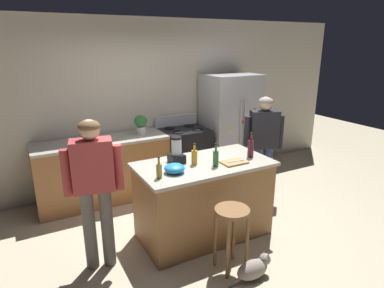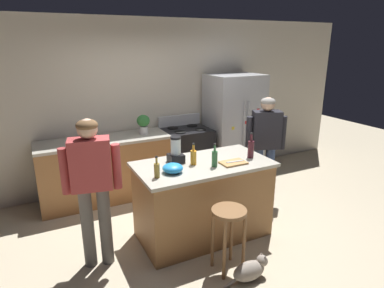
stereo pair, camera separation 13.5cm
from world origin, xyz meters
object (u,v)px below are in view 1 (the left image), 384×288
(person_by_island_left, at_px, (94,181))
(bar_stool, at_px, (232,223))
(stove_range, at_px, (184,156))
(person_by_sink_right, at_px, (263,139))
(cat, at_px, (254,268))
(refrigerator, at_px, (230,126))
(cutting_board, at_px, (234,162))
(potted_plant, at_px, (141,123))
(chef_knife, at_px, (235,161))
(kitchen_island, at_px, (204,199))
(bottle_wine, at_px, (251,148))
(bottle_soda, at_px, (194,157))
(blender_appliance, at_px, (177,152))
(bottle_vinegar, at_px, (159,170))
(bottle_olive_oil, at_px, (216,158))
(mixing_bowl, at_px, (175,168))

(person_by_island_left, height_order, bar_stool, person_by_island_left)
(stove_range, height_order, person_by_sink_right, person_by_sink_right)
(bar_stool, bearing_deg, person_by_island_left, 149.34)
(cat, bearing_deg, refrigerator, 60.71)
(person_by_sink_right, distance_m, cat, 2.04)
(bar_stool, distance_m, cutting_board, 0.78)
(stove_range, bearing_deg, potted_plant, 177.95)
(person_by_sink_right, bearing_deg, potted_plant, 143.29)
(person_by_sink_right, xyz_separation_m, chef_knife, (-0.95, -0.62, 0.02))
(kitchen_island, height_order, bottle_wine, bottle_wine)
(refrigerator, height_order, bottle_soda, refrigerator)
(bar_stool, bearing_deg, bottle_wine, 41.54)
(blender_appliance, bearing_deg, bottle_vinegar, -137.81)
(cutting_board, bearing_deg, bottle_vinegar, 179.44)
(refrigerator, xyz_separation_m, blender_appliance, (-1.70, -1.34, 0.19))
(kitchen_island, height_order, blender_appliance, blender_appliance)
(blender_appliance, bearing_deg, chef_knife, -29.05)
(bottle_olive_oil, bearing_deg, chef_knife, -3.02)
(person_by_island_left, xyz_separation_m, blender_appliance, (1.00, 0.16, 0.11))
(refrigerator, xyz_separation_m, bottle_vinegar, (-2.06, -1.67, 0.14))
(kitchen_island, relative_size, bar_stool, 2.27)
(cat, distance_m, bottle_vinegar, 1.40)
(person_by_sink_right, distance_m, bottle_wine, 0.86)
(kitchen_island, relative_size, cutting_board, 5.35)
(bottle_olive_oil, xyz_separation_m, mixing_bowl, (-0.50, 0.05, -0.05))
(potted_plant, height_order, bottle_soda, potted_plant)
(refrigerator, bearing_deg, cutting_board, -123.48)
(stove_range, height_order, chef_knife, stove_range)
(person_by_sink_right, height_order, potted_plant, person_by_sink_right)
(refrigerator, relative_size, bar_stool, 2.56)
(potted_plant, xyz_separation_m, bottle_soda, (0.09, -1.54, -0.08))
(person_by_sink_right, distance_m, chef_knife, 1.13)
(potted_plant, relative_size, bottle_olive_oil, 1.09)
(person_by_sink_right, height_order, blender_appliance, person_by_sink_right)
(bar_stool, height_order, cutting_board, cutting_board)
(person_by_sink_right, bearing_deg, stove_range, 125.29)
(bottle_vinegar, bearing_deg, mixing_bowl, 14.57)
(kitchen_island, relative_size, bottle_vinegar, 6.80)
(mixing_bowl, distance_m, cutting_board, 0.75)
(stove_range, bearing_deg, bottle_olive_oil, -104.94)
(bar_stool, xyz_separation_m, cutting_board, (0.39, 0.53, 0.42))
(person_by_sink_right, bearing_deg, bottle_olive_oil, -153.56)
(bottle_soda, relative_size, cutting_board, 0.85)
(person_by_sink_right, relative_size, bottle_vinegar, 6.71)
(refrigerator, height_order, mixing_bowl, refrigerator)
(bottle_soda, xyz_separation_m, chef_knife, (0.45, -0.18, -0.07))
(kitchen_island, distance_m, cutting_board, 0.60)
(person_by_sink_right, relative_size, bottle_wine, 5.01)
(bottle_olive_oil, bearing_deg, cutting_board, -3.26)
(bar_stool, xyz_separation_m, blender_appliance, (-0.20, 0.87, 0.55))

